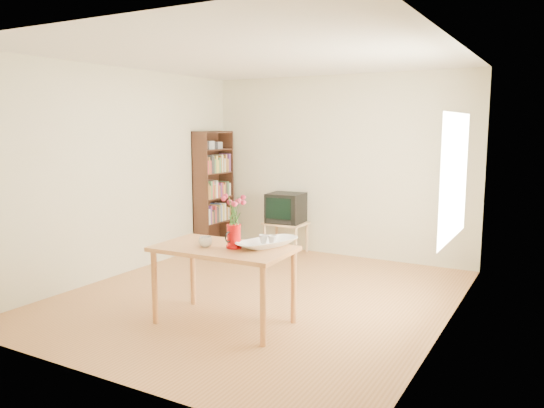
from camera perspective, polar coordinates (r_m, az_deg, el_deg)
The scene contains 11 objects.
room at distance 5.71m, azimuth -1.20°, elevation 2.60°, with size 4.50×4.50×4.50m.
table at distance 5.05m, azimuth -5.21°, elevation -5.60°, with size 1.32×0.79×0.75m.
tv_stand at distance 7.90m, azimuth 1.50°, elevation -2.50°, with size 0.60×0.45×0.46m.
bookshelf at distance 8.24m, azimuth -6.28°, elevation 1.10°, with size 0.28×0.70×1.80m.
pitcher at distance 4.96m, azimuth -4.10°, elevation -3.57°, with size 0.15×0.22×0.23m.
flowers at distance 4.90m, azimuth -4.15°, elevation -0.22°, with size 0.26×0.26×0.36m, color #DE3459, non-canonical shape.
mug at distance 5.03m, azimuth -7.17°, elevation -4.06°, with size 0.13×0.13×0.10m, color white.
bowl at distance 4.96m, azimuth -0.52°, elevation -2.36°, with size 0.43×0.43×0.40m, color white.
teacup_a at distance 4.99m, azimuth -0.92°, elevation -2.75°, with size 0.08×0.08×0.07m, color white.
teacup_b at distance 4.97m, azimuth 0.04°, elevation -2.81°, with size 0.07×0.07×0.07m, color white.
television at distance 7.86m, azimuth 1.56°, elevation -0.37°, with size 0.53×0.50×0.44m.
Camera 1 is at (2.91, -4.89, 1.88)m, focal length 35.00 mm.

